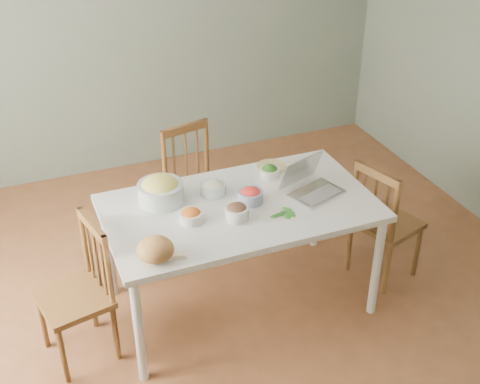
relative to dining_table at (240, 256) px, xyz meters
name	(u,v)px	position (x,y,z in m)	size (l,w,h in m)	color
floor	(227,326)	(-0.17, -0.19, -0.41)	(5.00, 5.00, 0.00)	brown
wall_back	(125,30)	(-0.17, 2.31, 0.94)	(5.00, 0.00, 2.70)	slate
dining_table	(240,256)	(0.00, 0.00, 0.00)	(1.75, 0.99, 0.82)	white
chair_far	(200,192)	(-0.03, 0.76, 0.09)	(0.44, 0.42, 0.99)	#543317
chair_left	(73,296)	(-1.13, -0.07, 0.07)	(0.42, 0.40, 0.96)	#543317
chair_right	(387,220)	(1.12, -0.08, 0.07)	(0.42, 0.40, 0.95)	#543317
bread_boule	(155,249)	(-0.66, -0.36, 0.48)	(0.21, 0.21, 0.14)	#A47A46
butter_stick	(177,257)	(-0.55, -0.39, 0.43)	(0.11, 0.03, 0.03)	#FFEFCA
bowl_squash	(160,190)	(-0.46, 0.24, 0.50)	(0.30, 0.30, 0.17)	#F1CE6E
bowl_carrot	(191,216)	(-0.35, -0.06, 0.45)	(0.15, 0.15, 0.08)	orange
bowl_onion	(213,188)	(-0.11, 0.20, 0.46)	(0.17, 0.17, 0.09)	beige
bowl_mushroom	(237,212)	(-0.08, -0.14, 0.46)	(0.15, 0.15, 0.10)	#392314
bowl_redpep	(251,195)	(0.08, 0.02, 0.46)	(0.16, 0.16, 0.10)	red
bowl_broccoli	(270,171)	(0.33, 0.27, 0.46)	(0.14, 0.14, 0.09)	#174B10
flatbread	(271,167)	(0.39, 0.38, 0.42)	(0.21, 0.21, 0.02)	#C6B987
basil_bunch	(282,213)	(0.21, -0.20, 0.42)	(0.19, 0.19, 0.02)	#0B730D
laptop	(318,180)	(0.53, -0.07, 0.52)	(0.34, 0.31, 0.23)	silver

